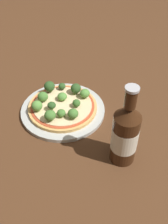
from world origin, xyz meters
TOP-DOWN VIEW (x-y plane):
  - ground_plane at (0.00, 0.00)m, footprint 3.00×3.00m
  - plate at (0.02, -0.01)m, footprint 0.25×0.25m
  - pizza at (0.01, -0.01)m, footprint 0.21×0.21m
  - broccoli_floret_0 at (-0.01, 0.00)m, footprint 0.03×0.03m
  - broccoli_floret_1 at (0.06, -0.07)m, footprint 0.03×0.03m
  - broccoli_floret_2 at (-0.06, 0.02)m, footprint 0.02×0.02m
  - broccoli_floret_3 at (0.08, -0.01)m, footprint 0.03×0.03m
  - broccoli_floret_4 at (-0.02, 0.05)m, footprint 0.03×0.03m
  - broccoli_floret_5 at (-0.03, -0.05)m, footprint 0.03×0.03m
  - broccoli_floret_6 at (0.02, -0.05)m, footprint 0.02×0.02m
  - broccoli_floret_7 at (0.04, 0.02)m, footprint 0.02×0.02m
  - broccoli_floret_8 at (0.02, 0.07)m, footprint 0.03×0.03m
  - broccoli_floret_9 at (-0.00, -0.08)m, footprint 0.03×0.03m
  - broccoli_floret_10 at (-0.06, -0.02)m, footprint 0.03×0.03m
  - broccoli_floret_11 at (0.06, -0.03)m, footprint 0.02×0.02m
  - beer_bottle at (0.24, 0.04)m, footprint 0.06×0.06m

SIDE VIEW (x-z plane):
  - ground_plane at x=0.00m, z-range 0.00..0.00m
  - plate at x=0.02m, z-range 0.00..0.01m
  - pizza at x=0.01m, z-range 0.01..0.03m
  - broccoli_floret_2 at x=-0.06m, z-range 0.03..0.05m
  - broccoli_floret_0 at x=-0.01m, z-range 0.03..0.05m
  - broccoli_floret_11 at x=0.06m, z-range 0.03..0.05m
  - broccoli_floret_7 at x=0.04m, z-range 0.03..0.05m
  - broccoli_floret_5 at x=-0.03m, z-range 0.03..0.05m
  - broccoli_floret_3 at x=0.08m, z-range 0.03..0.06m
  - broccoli_floret_8 at x=0.02m, z-range 0.03..0.06m
  - broccoli_floret_6 at x=0.02m, z-range 0.03..0.06m
  - broccoli_floret_9 at x=0.00m, z-range 0.03..0.06m
  - broccoli_floret_4 at x=-0.02m, z-range 0.03..0.06m
  - broccoli_floret_1 at x=0.06m, z-range 0.03..0.06m
  - broccoli_floret_10 at x=-0.06m, z-range 0.03..0.06m
  - beer_bottle at x=0.24m, z-range -0.02..0.20m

